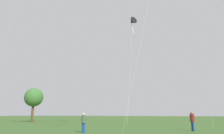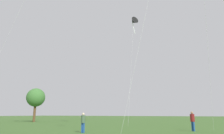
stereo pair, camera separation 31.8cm
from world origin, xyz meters
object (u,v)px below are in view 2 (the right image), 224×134
(park_tree_2, at_px, (36,98))
(kite_flying_3, at_px, (134,21))
(person_standing_1, at_px, (193,120))
(person_standing_2, at_px, (83,121))

(park_tree_2, bearing_deg, kite_flying_3, 8.23)
(person_standing_1, distance_m, park_tree_2, 32.25)
(kite_flying_3, bearing_deg, park_tree_2, -171.77)
(person_standing_2, distance_m, park_tree_2, 27.33)
(person_standing_2, height_order, kite_flying_3, kite_flying_3)
(kite_flying_3, bearing_deg, person_standing_2, -84.53)
(person_standing_2, distance_m, kite_flying_3, 25.52)
(person_standing_1, distance_m, person_standing_2, 10.08)
(kite_flying_3, relative_size, park_tree_2, 2.90)
(person_standing_1, distance_m, kite_flying_3, 23.84)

